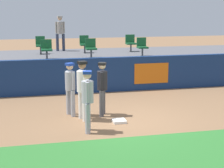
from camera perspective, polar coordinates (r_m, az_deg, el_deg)
The scene contains 16 objects.
ground_plane at distance 11.53m, azimuth 1.97°, elevation -5.75°, with size 60.00×60.00×0.00m, color #846042.
grass_foreground_strip at distance 9.01m, azimuth 6.58°, elevation -11.03°, with size 18.00×2.80×0.01m, color #2D722D.
first_base at distance 11.39m, azimuth 1.11°, elevation -5.76°, with size 0.40×0.40×0.08m, color white.
player_fielder_home at distance 11.41m, azimuth -4.58°, elevation -0.37°, with size 0.43×0.60×1.86m.
player_runner_visitor at distance 10.31m, azimuth -3.80°, elevation -2.02°, with size 0.39×0.49×1.76m.
player_coach_visitor at distance 11.95m, azimuth -6.49°, elevation -0.20°, with size 0.43×0.46×1.73m.
player_umpire at distance 11.86m, azimuth -1.52°, elevation -0.16°, with size 0.43×0.47×1.75m.
field_wall at distance 15.22m, azimuth -1.85°, elevation 1.42°, with size 18.00×0.26×1.44m.
bleacher_platform at distance 17.72m, azimuth -3.46°, elevation 2.62°, with size 18.00×4.80×1.25m, color #59595E.
seat_front_left at distance 16.25m, azimuth -10.11°, elevation 5.51°, with size 0.47×0.44×0.84m.
seat_front_center at distance 16.45m, azimuth -3.30°, elevation 5.75°, with size 0.47×0.44×0.84m.
seat_front_right at distance 17.00m, azimuth 4.68°, elevation 5.93°, with size 0.44×0.44×0.84m.
seat_back_left at distance 18.03m, azimuth -11.03°, elevation 6.10°, with size 0.44×0.44×0.84m.
seat_back_center at distance 18.22m, azimuth -4.29°, elevation 6.34°, with size 0.44×0.44×0.84m.
seat_back_right at distance 18.70m, azimuth 2.89°, elevation 6.51°, with size 0.47×0.44×0.84m.
spectator_hooded at distance 19.03m, azimuth -8.04°, elevation 8.16°, with size 0.49×0.37×1.76m.
Camera 1 is at (-2.80, -10.62, 3.52)m, focal length 59.03 mm.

